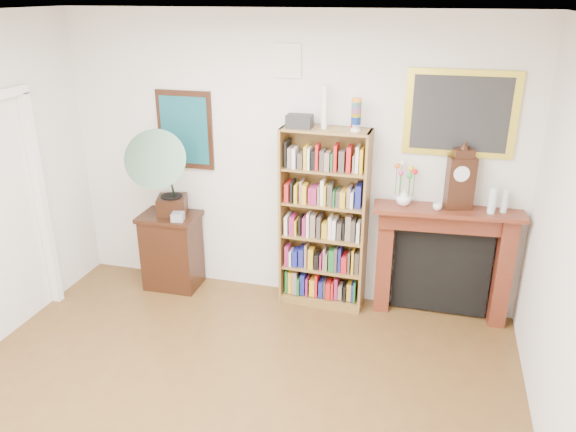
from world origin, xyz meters
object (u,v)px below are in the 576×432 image
object	(u,v)px
side_cabinet	(172,251)
flower_vase	(404,197)
gramophone	(161,168)
teacup	(437,207)
fireplace	(443,253)
bookshelf	(324,210)
mantel_clock	(460,180)
bottle_right	(505,201)
bottle_left	(492,200)
cd_stack	(178,217)

from	to	relation	value
side_cabinet	flower_vase	size ratio (longest dim) A/B	5.53
gramophone	teacup	bearing A→B (deg)	-14.68
fireplace	bookshelf	bearing A→B (deg)	178.95
mantel_clock	side_cabinet	bearing A→B (deg)	166.20
teacup	bottle_right	size ratio (longest dim) A/B	0.40
flower_vase	bottle_right	bearing A→B (deg)	2.78
teacup	bottle_left	xyz separation A→B (m)	(0.46, 0.05, 0.09)
teacup	bookshelf	bearing A→B (deg)	177.72
cd_stack	flower_vase	world-z (taller)	flower_vase
gramophone	teacup	world-z (taller)	gramophone
bookshelf	mantel_clock	world-z (taller)	bookshelf
flower_vase	bottle_right	xyz separation A→B (m)	(0.87, 0.04, 0.03)
teacup	bottle_left	bearing A→B (deg)	5.86
side_cabinet	bookshelf	bearing A→B (deg)	1.51
gramophone	bottle_left	bearing A→B (deg)	-14.21
mantel_clock	teacup	bearing A→B (deg)	-169.21
gramophone	teacup	distance (m)	2.63
fireplace	bottle_right	size ratio (longest dim) A/B	6.73
bottle_right	side_cabinet	bearing A→B (deg)	-177.76
cd_stack	bottle_right	bearing A→B (deg)	4.47
cd_stack	flower_vase	size ratio (longest dim) A/B	0.82
bottle_left	bottle_right	size ratio (longest dim) A/B	1.20
bookshelf	side_cabinet	bearing A→B (deg)	-175.64
gramophone	cd_stack	size ratio (longest dim) A/B	7.83
cd_stack	bottle_right	world-z (taller)	bottle_right
bookshelf	mantel_clock	distance (m)	1.27
side_cabinet	fireplace	distance (m)	2.74
side_cabinet	cd_stack	xyz separation A→B (m)	(0.15, -0.11, 0.45)
side_cabinet	gramophone	distance (m)	0.94
teacup	bottle_right	distance (m)	0.58
bookshelf	gramophone	xyz separation A→B (m)	(-1.58, -0.17, 0.34)
fireplace	gramophone	distance (m)	2.81
bottle_right	bottle_left	bearing A→B (deg)	-154.68
gramophone	flower_vase	world-z (taller)	gramophone
bottle_left	bottle_right	world-z (taller)	bottle_left
fireplace	flower_vase	world-z (taller)	flower_vase
gramophone	bottle_right	world-z (taller)	gramophone
fireplace	bottle_right	world-z (taller)	bottle_right
fireplace	cd_stack	size ratio (longest dim) A/B	11.22
gramophone	bottle_right	bearing A→B (deg)	-13.42
teacup	bottle_left	distance (m)	0.47
flower_vase	teacup	bearing A→B (deg)	-10.35
side_cabinet	mantel_clock	xyz separation A→B (m)	(2.80, 0.12, 0.98)
bottle_left	bottle_right	xyz separation A→B (m)	(0.11, 0.05, -0.02)
fireplace	mantel_clock	distance (m)	0.73
mantel_clock	cd_stack	bearing A→B (deg)	168.77
side_cabinet	cd_stack	world-z (taller)	cd_stack
bookshelf	bottle_right	distance (m)	1.61
mantel_clock	bottle_right	distance (m)	0.42
fireplace	cd_stack	bearing A→B (deg)	-178.97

